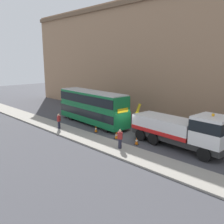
# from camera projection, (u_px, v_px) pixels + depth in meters

# --- Properties ---
(ground_plane) EXTENTS (120.00, 120.00, 0.00)m
(ground_plane) POSITION_uv_depth(u_px,v_px,m) (130.00, 134.00, 25.42)
(ground_plane) COLOR #424247
(near_kerb) EXTENTS (60.00, 2.80, 0.15)m
(near_kerb) POSITION_uv_depth(u_px,v_px,m) (101.00, 143.00, 22.49)
(near_kerb) COLOR gray
(near_kerb) RESTS_ON ground_plane
(building_facade) EXTENTS (60.00, 1.50, 16.00)m
(building_facade) POSITION_uv_depth(u_px,v_px,m) (173.00, 58.00, 29.14)
(building_facade) COLOR #9E7A5B
(building_facade) RESTS_ON ground_plane
(recovery_tow_truck) EXTENTS (10.22, 3.26, 3.67)m
(recovery_tow_truck) POSITION_uv_depth(u_px,v_px,m) (181.00, 129.00, 21.08)
(recovery_tow_truck) COLOR #2D2D2D
(recovery_tow_truck) RESTS_ON ground_plane
(double_decker_bus) EXTENTS (11.16, 3.31, 4.06)m
(double_decker_bus) POSITION_uv_depth(u_px,v_px,m) (92.00, 106.00, 29.39)
(double_decker_bus) COLOR #146B38
(double_decker_bus) RESTS_ON ground_plane
(pedestrian_onlooker) EXTENTS (0.43, 0.48, 1.71)m
(pedestrian_onlooker) POSITION_uv_depth(u_px,v_px,m) (59.00, 121.00, 26.97)
(pedestrian_onlooker) COLOR #232333
(pedestrian_onlooker) RESTS_ON near_kerb
(pedestrian_bystander) EXTENTS (0.48, 0.42, 1.71)m
(pedestrian_bystander) POSITION_uv_depth(u_px,v_px,m) (120.00, 139.00, 20.86)
(pedestrian_bystander) COLOR #232333
(pedestrian_bystander) RESTS_ON near_kerb
(traffic_cone_near_bus) EXTENTS (0.36, 0.36, 0.72)m
(traffic_cone_near_bus) POSITION_uv_depth(u_px,v_px,m) (96.00, 129.00, 26.19)
(traffic_cone_near_bus) COLOR orange
(traffic_cone_near_bus) RESTS_ON ground_plane
(traffic_cone_midway) EXTENTS (0.36, 0.36, 0.72)m
(traffic_cone_midway) POSITION_uv_depth(u_px,v_px,m) (116.00, 135.00, 24.00)
(traffic_cone_midway) COLOR orange
(traffic_cone_midway) RESTS_ON ground_plane
(traffic_cone_near_truck) EXTENTS (0.36, 0.36, 0.72)m
(traffic_cone_near_truck) POSITION_uv_depth(u_px,v_px,m) (137.00, 141.00, 22.31)
(traffic_cone_near_truck) COLOR orange
(traffic_cone_near_truck) RESTS_ON ground_plane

